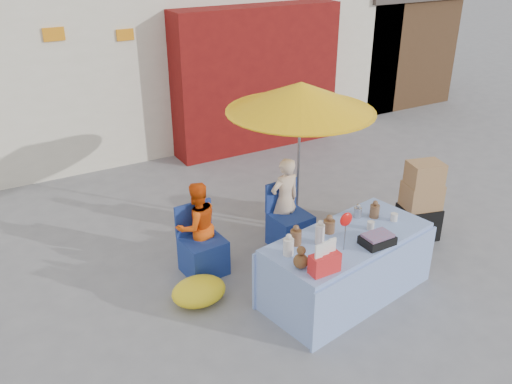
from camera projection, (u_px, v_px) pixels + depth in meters
ground at (274, 291)px, 6.27m from camera, size 80.00×80.00×0.00m
market_table at (346, 265)px, 6.06m from camera, size 2.11×1.26×1.20m
chair_left at (203, 253)px, 6.53m from camera, size 0.51×0.50×0.85m
chair_right at (290, 228)px, 7.10m from camera, size 0.51×0.50×0.85m
vendor_orange at (197, 226)px, 6.50m from camera, size 0.58×0.46×1.13m
vendor_beige at (285, 201)px, 7.05m from camera, size 0.45×0.31×1.19m
umbrella at (301, 97)px, 6.74m from camera, size 1.90×1.90×2.09m
box_stack at (420, 203)px, 7.18m from camera, size 0.58×0.52×1.10m
tarp_bundle at (199, 291)px, 6.03m from camera, size 0.65×0.53×0.28m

